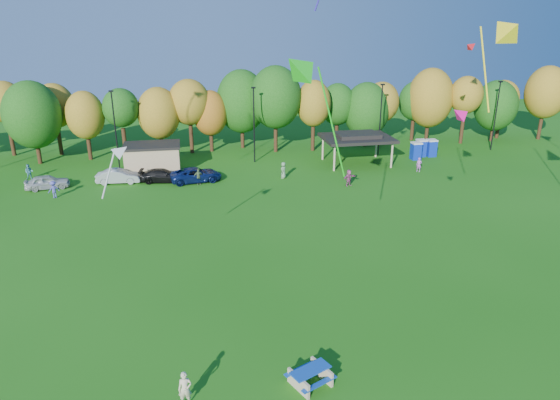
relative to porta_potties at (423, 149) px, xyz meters
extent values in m
plane|color=#19600F|center=(-23.24, -38.21, -1.10)|extent=(160.00, 160.00, 0.00)
cylinder|color=black|center=(-51.27, 10.72, 0.96)|extent=(0.50, 0.50, 4.12)
ellipsoid|color=olive|center=(-51.27, 10.72, 5.76)|extent=(4.78, 4.78, 5.18)
cylinder|color=black|center=(-46.99, 5.99, 0.68)|extent=(0.50, 0.50, 3.56)
ellipsoid|color=#144C0F|center=(-46.99, 5.99, 4.84)|extent=(6.62, 6.62, 8.00)
cylinder|color=black|center=(-45.36, 10.04, 0.80)|extent=(0.50, 0.50, 3.79)
ellipsoid|color=olive|center=(-45.36, 10.04, 5.22)|extent=(4.94, 4.94, 5.58)
cylinder|color=black|center=(-41.25, 6.80, 0.57)|extent=(0.50, 0.50, 3.34)
ellipsoid|color=olive|center=(-41.25, 6.80, 4.47)|extent=(4.61, 4.61, 5.88)
cylinder|color=black|center=(-36.96, 6.64, 0.81)|extent=(0.50, 0.50, 3.82)
ellipsoid|color=#144C0F|center=(-36.96, 6.64, 5.26)|extent=(4.43, 4.43, 4.73)
cylinder|color=black|center=(-32.54, 7.29, 0.53)|extent=(0.50, 0.50, 3.25)
ellipsoid|color=olive|center=(-32.54, 7.29, 4.32)|extent=(5.33, 5.33, 6.53)
cylinder|color=black|center=(-28.69, 7.86, 0.88)|extent=(0.50, 0.50, 3.96)
ellipsoid|color=olive|center=(-28.69, 7.86, 5.51)|extent=(5.31, 5.31, 5.82)
cylinder|color=black|center=(-26.09, 8.13, 0.43)|extent=(0.50, 0.50, 3.05)
ellipsoid|color=#995914|center=(-26.09, 8.13, 3.98)|extent=(4.54, 4.54, 5.87)
cylinder|color=black|center=(-21.82, 9.32, 0.79)|extent=(0.50, 0.50, 3.77)
ellipsoid|color=#144C0F|center=(-21.82, 9.32, 5.19)|extent=(6.69, 6.69, 8.35)
cylinder|color=black|center=(-17.78, 6.33, 1.04)|extent=(0.50, 0.50, 4.28)
ellipsoid|color=#144C0F|center=(-17.78, 6.33, 6.04)|extent=(6.64, 6.64, 8.01)
cylinder|color=black|center=(-12.82, 6.00, 0.78)|extent=(0.50, 0.50, 3.76)
ellipsoid|color=olive|center=(-12.82, 6.00, 5.17)|extent=(4.49, 4.49, 6.02)
cylinder|color=black|center=(-8.95, 8.04, 0.62)|extent=(0.50, 0.50, 3.43)
ellipsoid|color=#144C0F|center=(-8.95, 8.04, 4.62)|extent=(4.77, 4.77, 5.63)
cylinder|color=black|center=(-5.12, 7.18, 0.38)|extent=(0.50, 0.50, 2.95)
ellipsoid|color=#144C0F|center=(-5.12, 7.18, 3.83)|extent=(6.14, 6.14, 7.54)
cylinder|color=black|center=(-2.85, 7.65, 0.66)|extent=(0.50, 0.50, 3.52)
ellipsoid|color=olive|center=(-2.85, 7.65, 4.77)|extent=(4.78, 4.78, 5.53)
cylinder|color=black|center=(2.82, 9.30, 0.60)|extent=(0.50, 0.50, 3.39)
ellipsoid|color=#144C0F|center=(2.82, 9.30, 4.55)|extent=(4.54, 4.54, 5.46)
cylinder|color=black|center=(4.46, 8.02, 0.76)|extent=(0.50, 0.50, 3.72)
ellipsoid|color=olive|center=(4.46, 8.02, 5.10)|extent=(6.32, 6.32, 8.24)
cylinder|color=black|center=(8.75, 6.06, 0.93)|extent=(0.50, 0.50, 4.06)
ellipsoid|color=olive|center=(8.75, 6.06, 5.67)|extent=(4.50, 4.50, 5.13)
cylinder|color=black|center=(13.84, 6.60, 0.43)|extent=(0.50, 0.50, 3.05)
ellipsoid|color=#144C0F|center=(13.84, 6.60, 3.99)|extent=(5.97, 5.97, 7.05)
cylinder|color=black|center=(15.75, 8.14, 0.68)|extent=(0.50, 0.50, 3.55)
ellipsoid|color=olive|center=(15.75, 8.14, 4.83)|extent=(4.60, 4.60, 4.99)
cylinder|color=black|center=(21.27, 6.30, 0.94)|extent=(0.50, 0.50, 4.07)
ellipsoid|color=olive|center=(21.27, 6.30, 5.68)|extent=(5.83, 5.83, 7.42)
cylinder|color=black|center=(-37.24, 1.79, 3.40)|extent=(0.16, 0.16, 9.00)
cube|color=black|center=(-37.24, 1.79, 7.90)|extent=(0.50, 0.25, 0.18)
cylinder|color=black|center=(-21.24, 1.79, 3.40)|extent=(0.16, 0.16, 9.00)
cube|color=black|center=(-21.24, 1.79, 7.90)|extent=(0.50, 0.25, 0.18)
cylinder|color=black|center=(-5.24, 1.79, 3.40)|extent=(0.16, 0.16, 9.00)
cube|color=black|center=(-5.24, 1.79, 7.90)|extent=(0.50, 0.25, 0.18)
cylinder|color=black|center=(10.76, 1.79, 3.40)|extent=(0.16, 0.16, 9.00)
cube|color=black|center=(10.76, 1.79, 7.90)|extent=(0.50, 0.25, 0.18)
cube|color=tan|center=(-33.24, -0.21, 0.40)|extent=(6.00, 4.00, 3.00)
cube|color=black|center=(-33.24, -0.21, 2.03)|extent=(6.30, 4.30, 0.25)
cylinder|color=tan|center=(-12.74, -3.71, 0.40)|extent=(0.24, 0.24, 3.00)
cylinder|color=tan|center=(-5.74, -3.71, 0.40)|extent=(0.24, 0.24, 3.00)
cylinder|color=tan|center=(-12.74, 1.29, 0.40)|extent=(0.24, 0.24, 3.00)
cylinder|color=tan|center=(-5.74, 1.29, 0.40)|extent=(0.24, 0.24, 3.00)
cube|color=black|center=(-9.24, -1.21, 2.05)|extent=(8.20, 6.20, 0.35)
cube|color=black|center=(-9.24, -1.21, 2.45)|extent=(5.00, 3.50, 0.45)
cube|color=#0D2AA9|center=(-1.30, -0.77, -0.10)|extent=(1.10, 1.10, 2.00)
cube|color=silver|center=(-1.30, -0.77, 0.99)|extent=(1.15, 1.15, 0.18)
cube|color=#0D2AA9|center=(0.00, 0.50, -0.10)|extent=(1.10, 1.10, 2.00)
cube|color=silver|center=(0.00, 0.50, 0.99)|extent=(1.15, 1.15, 0.18)
cube|color=#0D2AA9|center=(1.30, 0.27, -0.10)|extent=(1.10, 1.10, 2.00)
cube|color=silver|center=(1.30, 0.27, 0.99)|extent=(1.15, 1.15, 0.18)
cube|color=tan|center=(-24.82, -38.38, -0.70)|extent=(0.78, 1.51, 0.79)
cube|color=tan|center=(-23.52, -37.78, -0.70)|extent=(0.78, 1.51, 0.79)
cube|color=#1242A3|center=(-24.17, -38.08, -0.27)|extent=(2.15, 1.58, 0.07)
cube|color=#1242A3|center=(-23.89, -38.70, -0.61)|extent=(1.92, 1.08, 0.06)
cube|color=#1242A3|center=(-24.46, -37.46, -0.61)|extent=(1.92, 1.08, 0.06)
imported|color=beige|center=(-30.06, -38.30, -0.24)|extent=(0.64, 0.43, 1.71)
imported|color=#BCBCBC|center=(-43.74, -4.39, -0.37)|extent=(4.55, 2.53, 1.46)
imported|color=#A7A8AD|center=(-36.69, -3.80, -0.34)|extent=(4.68, 1.87, 1.51)
imported|color=navy|center=(-28.55, -4.84, -0.33)|extent=(5.80, 3.32, 1.53)
imported|color=black|center=(-32.07, -4.28, -0.39)|extent=(5.07, 2.61, 1.41)
imported|color=#587145|center=(-28.34, -5.92, -0.23)|extent=(1.08, 0.60, 1.74)
imported|color=teal|center=(-46.45, -0.57, -0.26)|extent=(0.84, 0.67, 1.68)
imported|color=#BB5DC6|center=(-3.27, -5.83, -0.27)|extent=(0.71, 0.70, 1.65)
imported|color=#9E4177|center=(-12.81, -9.28, -0.21)|extent=(1.70, 1.19, 1.77)
imported|color=#678D60|center=(-19.04, -5.36, -0.19)|extent=(0.91, 1.05, 1.81)
imported|color=#4E4CA8|center=(-42.40, -7.49, -0.24)|extent=(1.27, 1.09, 1.71)
cone|color=#B4B4B4|center=(-32.87, -28.98, 8.59)|extent=(1.32, 1.15, 1.13)
cylinder|color=#B4B4B4|center=(-33.73, -28.71, 7.24)|extent=(1.10, 0.44, 2.85)
cone|color=#1BC119|center=(-22.92, -28.92, 12.91)|extent=(3.00, 2.76, 2.45)
cylinder|color=#1BC119|center=(-21.07, -29.91, 9.76)|extent=(2.24, 1.26, 6.61)
cone|color=#E80C7C|center=(-14.96, -32.73, 10.71)|extent=(1.09, 0.83, 1.09)
cone|color=yellow|center=(-12.19, -31.52, 14.95)|extent=(1.79, 2.22, 2.11)
cylinder|color=yellow|center=(-12.03, -30.03, 12.70)|extent=(0.29, 1.80, 4.73)
cone|color=red|center=(-1.27, -10.49, 12.99)|extent=(1.22, 0.97, 1.18)
camera|label=1|loc=(-29.25, -57.00, 15.46)|focal=32.00mm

